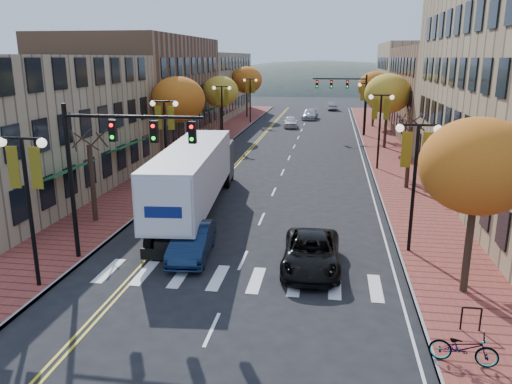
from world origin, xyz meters
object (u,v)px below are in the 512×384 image
at_px(semi_truck, 197,172).
at_px(bicycle, 464,348).
at_px(navy_sedan, 192,241).
at_px(black_suv, 311,253).

bearing_deg(semi_truck, bicycle, -54.68).
bearing_deg(bicycle, navy_sedan, 64.89).
relative_size(navy_sedan, bicycle, 2.38).
xyz_separation_m(navy_sedan, bicycle, (10.16, -7.01, -0.10)).
relative_size(semi_truck, bicycle, 8.55).
distance_m(navy_sedan, bicycle, 12.35).
bearing_deg(bicycle, semi_truck, 49.79).
relative_size(navy_sedan, black_suv, 0.87).
distance_m(black_suv, bicycle, 8.04).
bearing_deg(semi_truck, navy_sedan, -81.83).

